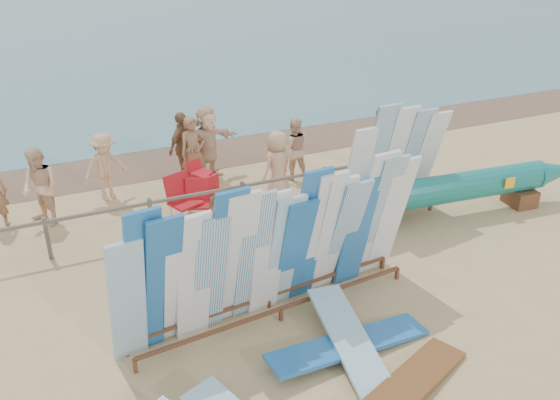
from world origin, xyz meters
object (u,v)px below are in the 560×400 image
beachgoer_4 (183,146)px  beachgoer_5 (208,143)px  flat_board_b (353,358)px  beachgoer_8 (294,149)px  beachgoer_3 (105,167)px  beachgoer_6 (278,166)px  beach_chair_right (184,205)px  beachgoer_7 (193,153)px  vendor_table (319,247)px  side_surfboard_rack (393,165)px  main_surfboard_rack (275,253)px  flat_board_d (349,351)px  outrigger_canoe (449,190)px  beachgoer_2 (40,188)px  stroller (203,186)px  beach_chair_left (198,206)px  flat_board_c (403,396)px  beachgoer_10 (380,140)px

beachgoer_4 → beachgoer_5: beachgoer_5 is taller
flat_board_b → beachgoer_8: beachgoer_8 is taller
beachgoer_3 → beachgoer_6: size_ratio=0.96×
beach_chair_right → beachgoer_7: beachgoer_7 is taller
vendor_table → beachgoer_8: beachgoer_8 is taller
side_surfboard_rack → vendor_table: size_ratio=2.24×
main_surfboard_rack → vendor_table: size_ratio=4.43×
flat_board_b → beachgoer_8: bearing=79.8°
vendor_table → beachgoer_7: beachgoer_7 is taller
flat_board_d → beachgoer_8: (2.07, 6.32, 0.79)m
beachgoer_6 → outrigger_canoe: bearing=117.8°
outrigger_canoe → side_surfboard_rack: bearing=156.2°
main_surfboard_rack → beachgoer_2: (-3.21, 4.96, -0.33)m
outrigger_canoe → beachgoer_2: 8.71m
stroller → beachgoer_2: (-3.43, 0.33, 0.48)m
beach_chair_left → beachgoer_3: (-1.64, 1.72, 0.57)m
side_surfboard_rack → beachgoer_6: 2.63m
vendor_table → beachgoer_6: (0.46, 2.95, 0.45)m
flat_board_b → beachgoer_8: (2.09, 6.47, 0.79)m
beachgoer_5 → beachgoer_2: bearing=163.9°
main_surfboard_rack → beachgoer_2: size_ratio=3.08×
stroller → beachgoer_6: (1.61, -0.62, 0.46)m
beach_chair_left → beachgoer_2: size_ratio=0.47×
vendor_table → stroller: bearing=114.6°
vendor_table → main_surfboard_rack: bearing=-135.9°
flat_board_d → beachgoer_7: (-0.35, 6.84, 0.89)m
main_surfboard_rack → beachgoer_5: bearing=76.8°
outrigger_canoe → stroller: outrigger_canoe is taller
side_surfboard_rack → flat_board_c: side_surfboard_rack is taller
beach_chair_left → beachgoer_7: size_ratio=0.46×
beachgoer_2 → side_surfboard_rack: bearing=36.6°
beach_chair_left → beachgoer_8: bearing=38.8°
main_surfboard_rack → stroller: main_surfboard_rack is taller
vendor_table → beach_chair_right: 3.47m
beachgoer_10 → flat_board_d: bearing=29.3°
outrigger_canoe → beachgoer_4: beachgoer_4 is taller
main_surfboard_rack → beach_chair_right: (-0.39, 4.04, -0.91)m
outrigger_canoe → beachgoer_5: bearing=139.0°
beachgoer_3 → beachgoer_2: bearing=-167.6°
flat_board_c → beachgoer_10: bearing=-54.1°
flat_board_b → beachgoer_5: bearing=96.5°
flat_board_b → beach_chair_left: 5.51m
flat_board_b → beachgoer_3: (-2.38, 7.18, 0.81)m
main_surfboard_rack → vendor_table: bearing=31.7°
beach_chair_left → beachgoer_8: beachgoer_8 is taller
stroller → beachgoer_4: size_ratio=0.54×
beachgoer_5 → beachgoer_4: bearing=135.6°
outrigger_canoe → beachgoer_4: size_ratio=4.12×
beachgoer_10 → beachgoer_7: 4.74m
outrigger_canoe → beach_chair_right: bearing=160.7°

